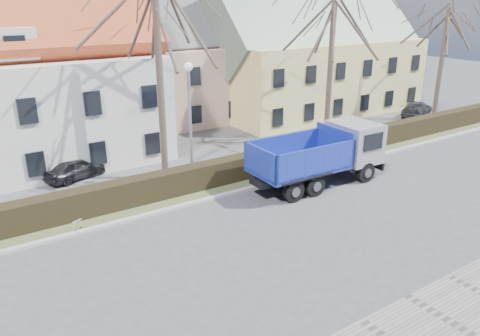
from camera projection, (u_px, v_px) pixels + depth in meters
ground at (292, 228)px, 20.29m from camera, size 120.00×120.00×0.00m
curb_far at (234, 192)px, 23.86m from camera, size 80.00×0.30×0.12m
grass_strip at (218, 183)px, 25.12m from camera, size 80.00×3.00×0.10m
hedge at (220, 173)px, 24.76m from camera, size 60.00×0.90×1.30m
building_pink at (170, 71)px, 36.63m from camera, size 10.80×8.80×8.00m
building_yellow at (311, 61)px, 40.43m from camera, size 18.80×10.80×8.50m
tree_1 at (159, 62)px, 23.72m from camera, size 9.20×9.20×12.65m
tree_2 at (331, 62)px, 30.24m from camera, size 8.00×8.00×11.00m
tree_3 at (443, 54)px, 36.57m from camera, size 7.60×7.60×10.45m
dump_truck at (314, 157)px, 24.42m from camera, size 7.88×3.09×3.13m
streetlight at (190, 125)px, 24.06m from camera, size 0.51×0.51×6.50m
cart_frame at (74, 227)px, 19.71m from camera, size 0.76×0.61×0.61m
parked_car_a at (76, 168)px, 25.67m from camera, size 3.84×2.48×1.22m
parked_car_b at (417, 109)px, 39.20m from camera, size 4.64×3.26×1.25m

